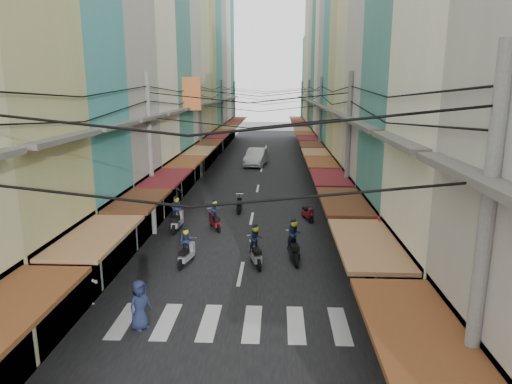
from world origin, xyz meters
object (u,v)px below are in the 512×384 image
(white_car, at_px, (256,165))
(bicycle, at_px, (421,288))
(market_umbrella, at_px, (481,290))
(traffic_sign, at_px, (377,240))

(white_car, bearing_deg, bicycle, -67.43)
(white_car, bearing_deg, market_umbrella, -69.71)
(bicycle, bearing_deg, white_car, 21.39)
(white_car, relative_size, traffic_sign, 1.81)
(white_car, xyz_separation_m, traffic_sign, (5.50, -28.64, 2.33))
(white_car, height_order, traffic_sign, traffic_sign)
(bicycle, xyz_separation_m, market_umbrella, (-0.04, -4.78, 2.15))
(market_umbrella, distance_m, traffic_sign, 4.04)
(white_car, distance_m, market_umbrella, 33.08)
(market_umbrella, height_order, traffic_sign, traffic_sign)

